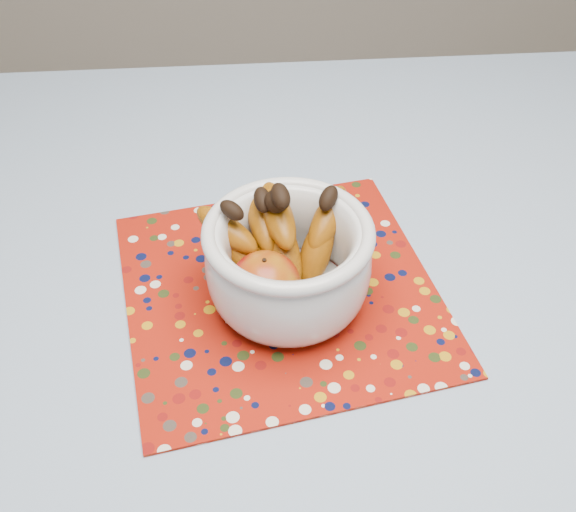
# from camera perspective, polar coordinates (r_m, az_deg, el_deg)

# --- Properties ---
(table) EXTENTS (1.20, 1.20, 0.75)m
(table) POSITION_cam_1_polar(r_m,az_deg,el_deg) (0.88, 4.63, -9.20)
(table) COLOR brown
(table) RESTS_ON ground
(tablecloth) EXTENTS (1.32, 1.32, 0.01)m
(tablecloth) POSITION_cam_1_polar(r_m,az_deg,el_deg) (0.82, 4.95, -5.73)
(tablecloth) COLOR #668CAA
(tablecloth) RESTS_ON table
(placemat) EXTENTS (0.44, 0.44, 0.00)m
(placemat) POSITION_cam_1_polar(r_m,az_deg,el_deg) (0.85, -0.65, -2.92)
(placemat) COLOR maroon
(placemat) RESTS_ON tablecloth
(fruit_bowl) EXTENTS (0.24, 0.21, 0.16)m
(fruit_bowl) POSITION_cam_1_polar(r_m,az_deg,el_deg) (0.79, -0.45, 0.27)
(fruit_bowl) COLOR silver
(fruit_bowl) RESTS_ON placemat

